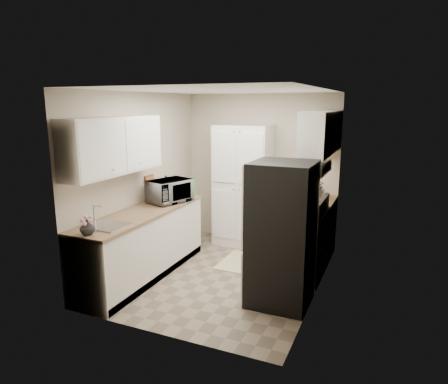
% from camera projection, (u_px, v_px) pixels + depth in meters
% --- Properties ---
extents(ground, '(3.20, 3.20, 0.00)m').
position_uv_depth(ground, '(222.00, 275.00, 5.57)').
color(ground, '#7A6B56').
rests_on(ground, ground).
extents(room_shell, '(2.64, 3.24, 2.52)m').
position_uv_depth(room_shell, '(220.00, 159.00, 5.21)').
color(room_shell, beige).
rests_on(room_shell, ground).
extents(pantry_cabinet, '(0.90, 0.55, 2.00)m').
position_uv_depth(pantry_cabinet, '(243.00, 186.00, 6.61)').
color(pantry_cabinet, silver).
rests_on(pantry_cabinet, ground).
extents(base_cabinet_left, '(0.60, 2.30, 0.88)m').
position_uv_depth(base_cabinet_left, '(144.00, 245.00, 5.47)').
color(base_cabinet_left, silver).
rests_on(base_cabinet_left, ground).
extents(countertop_left, '(0.63, 2.33, 0.04)m').
position_uv_depth(countertop_left, '(142.00, 213.00, 5.37)').
color(countertop_left, '#846647').
rests_on(countertop_left, base_cabinet_left).
extents(base_cabinet_right, '(0.60, 0.80, 0.88)m').
position_uv_depth(base_cabinet_right, '(312.00, 229.00, 6.15)').
color(base_cabinet_right, silver).
rests_on(base_cabinet_right, ground).
extents(countertop_right, '(0.63, 0.83, 0.04)m').
position_uv_depth(countertop_right, '(313.00, 200.00, 6.05)').
color(countertop_right, '#846647').
rests_on(countertop_right, base_cabinet_right).
extents(electric_range, '(0.71, 0.78, 1.13)m').
position_uv_depth(electric_range, '(299.00, 243.00, 5.43)').
color(electric_range, '#B7B7BC').
rests_on(electric_range, ground).
extents(refrigerator, '(0.70, 0.72, 1.70)m').
position_uv_depth(refrigerator, '(282.00, 234.00, 4.65)').
color(refrigerator, '#B7B7BC').
rests_on(refrigerator, ground).
extents(microwave, '(0.58, 0.70, 0.33)m').
position_uv_depth(microwave, '(170.00, 191.00, 5.83)').
color(microwave, silver).
rests_on(microwave, countertop_left).
extents(wine_bottle, '(0.08, 0.08, 0.31)m').
position_uv_depth(wine_bottle, '(166.00, 187.00, 6.13)').
color(wine_bottle, black).
rests_on(wine_bottle, countertop_left).
extents(flower_vase, '(0.17, 0.17, 0.17)m').
position_uv_depth(flower_vase, '(87.00, 227.00, 4.39)').
color(flower_vase, white).
rests_on(flower_vase, countertop_left).
extents(cutting_board, '(0.09, 0.21, 0.27)m').
position_uv_depth(cutting_board, '(190.00, 188.00, 6.20)').
color(cutting_board, '#36842D').
rests_on(cutting_board, countertop_left).
extents(toaster_oven, '(0.36, 0.41, 0.20)m').
position_uv_depth(toaster_oven, '(313.00, 193.00, 6.02)').
color(toaster_oven, '#A8A8AC').
rests_on(toaster_oven, countertop_right).
extents(fruit_basket, '(0.29, 0.29, 0.10)m').
position_uv_depth(fruit_basket, '(315.00, 184.00, 5.96)').
color(fruit_basket, '#FC5D1A').
rests_on(fruit_basket, toaster_oven).
extents(kitchen_mat, '(0.53, 0.84, 0.01)m').
position_uv_depth(kitchen_mat, '(240.00, 261.00, 6.02)').
color(kitchen_mat, beige).
rests_on(kitchen_mat, ground).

